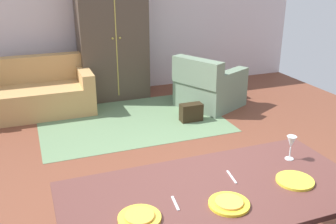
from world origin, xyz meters
The scene contains 16 objects.
ground_plane centered at (0.00, 0.45, -0.01)m, with size 7.47×6.10×0.02m, color brown.
back_wall centered at (0.00, 3.55, 1.35)m, with size 7.47×0.10×2.70m, color silver.
dining_table centered at (-0.22, -1.15, 0.69)m, with size 1.98×0.94×0.76m.
plate_near_man centered at (-0.76, -1.27, 0.77)m, with size 0.25×0.25×0.02m, color yellow.
pizza_near_man centered at (-0.76, -1.27, 0.78)m, with size 0.17×0.17×0.01m, color gold.
plate_near_child centered at (-0.22, -1.33, 0.77)m, with size 0.25×0.25×0.02m, color yellow.
pizza_near_child centered at (-0.22, -1.33, 0.78)m, with size 0.17×0.17×0.01m, color gold.
plate_near_woman centered at (0.33, -1.25, 0.77)m, with size 0.25×0.25×0.02m, color yellow.
wine_glass centered at (0.50, -0.97, 0.89)m, with size 0.07×0.07×0.19m.
fork centered at (-0.51, -1.20, 0.76)m, with size 0.02×0.15×0.01m, color silver.
knife centered at (-0.04, -1.05, 0.76)m, with size 0.01×0.17×0.01m, color silver.
area_rug centered at (0.08, 1.97, 0.00)m, with size 2.60×1.80×0.01m, color #5F7D57.
couch centered at (-1.21, 2.82, 0.30)m, with size 1.73×0.86×0.82m.
armchair centered at (1.39, 2.14, 0.32)m, with size 1.15×1.14×0.82m.
armoire centered at (0.11, 3.16, 1.05)m, with size 1.10×0.59×2.10m.
handbag centered at (0.88, 1.67, 0.13)m, with size 0.32×0.16×0.26m, color black.
Camera 1 is at (-1.25, -3.02, 2.11)m, focal length 40.84 mm.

